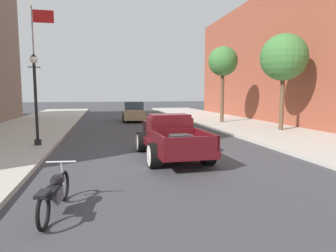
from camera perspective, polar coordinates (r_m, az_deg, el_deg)
ground_plane at (r=11.53m, az=0.04°, el=-5.47°), size 140.00×140.00×0.00m
sidewalk_right at (r=14.83m, az=28.63°, el=-3.30°), size 5.50×64.00×0.15m
building_right_storefront at (r=28.52m, az=28.63°, el=11.21°), size 12.00×28.00×10.28m
hotrod_truck_maroon at (r=11.07m, az=0.32°, el=-2.00°), size 2.29×4.98×1.58m
motorcycle_parked at (r=6.34m, az=-20.97°, el=-11.77°), size 0.62×2.11×0.93m
car_background_tan at (r=25.17m, az=-6.64°, el=2.71°), size 2.03×4.38×1.65m
street_lamp_near at (r=13.70m, az=-24.18°, el=5.90°), size 0.50×0.32×3.85m
flagpole at (r=26.95m, az=-23.99°, el=13.11°), size 1.74×0.16×9.16m
street_tree_nearest at (r=19.15m, az=21.40°, el=12.14°), size 2.75×2.75×5.68m
street_tree_second at (r=23.18m, az=10.55°, el=12.02°), size 2.21×2.21×5.70m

